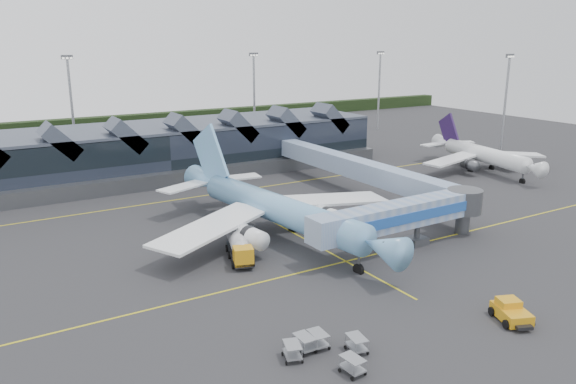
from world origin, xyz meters
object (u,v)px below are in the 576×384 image
jet_bridge (412,214)px  fuel_truck (239,245)px  main_airliner (273,207)px  pushback_tug (511,312)px  regional_jet (482,154)px

jet_bridge → fuel_truck: jet_bridge is taller
main_airliner → fuel_truck: main_airliner is taller
pushback_tug → jet_bridge: bearing=95.4°
regional_jet → fuel_truck: 65.49m
regional_jet → fuel_truck: regional_jet is taller
regional_jet → pushback_tug: 65.78m
jet_bridge → regional_jet: bearing=29.6°
regional_jet → jet_bridge: bearing=-139.8°
main_airliner → pushback_tug: 32.97m
main_airliner → regional_jet: (55.58, 12.73, -0.70)m
regional_jet → jet_bridge: 49.33m
jet_bridge → fuel_truck: 22.08m
fuel_truck → regional_jet: bearing=33.5°
main_airliner → fuel_truck: bearing=-155.3°
fuel_truck → pushback_tug: 31.03m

